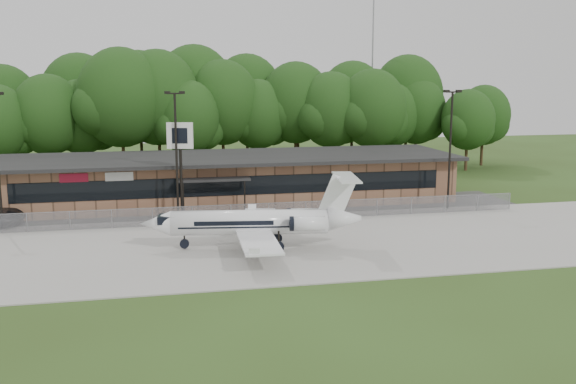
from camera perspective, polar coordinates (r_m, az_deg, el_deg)
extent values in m
plane|color=#2E4217|center=(36.22, -0.51, -7.95)|extent=(160.00, 160.00, 0.00)
cube|color=#9E9B93|center=(43.76, -2.63, -4.71)|extent=(64.00, 18.00, 0.08)
cube|color=#383835|center=(54.83, -4.62, -1.69)|extent=(50.00, 9.00, 0.06)
cube|color=#8E6347|center=(58.87, -5.23, 1.07)|extent=(40.00, 10.00, 4.00)
cube|color=black|center=(53.90, -4.58, 0.56)|extent=(36.00, 0.08, 1.60)
cube|color=black|center=(58.08, -5.20, 3.09)|extent=(41.00, 11.50, 0.30)
cube|color=black|center=(53.00, -6.65, 1.12)|extent=(6.00, 1.60, 0.20)
cube|color=#A5142D|center=(53.60, -18.51, 1.20)|extent=(2.20, 0.06, 0.70)
cube|color=silver|center=(53.32, -14.77, 1.34)|extent=(2.20, 0.06, 0.70)
cube|color=gray|center=(50.32, -3.96, -1.92)|extent=(46.00, 0.03, 1.50)
cube|color=gray|center=(50.17, -3.97, -1.08)|extent=(46.00, 0.04, 0.04)
cylinder|color=gray|center=(86.70, 7.50, 10.89)|extent=(0.20, 0.20, 25.00)
cube|color=black|center=(51.33, -24.21, 8.01)|extent=(0.45, 0.30, 0.22)
cylinder|color=black|center=(50.65, -9.87, 2.91)|extent=(0.18, 0.18, 10.00)
cube|color=black|center=(50.27, -10.05, 8.63)|extent=(1.20, 0.12, 0.12)
cube|color=black|center=(50.25, -10.69, 8.69)|extent=(0.45, 0.30, 0.22)
cube|color=black|center=(50.30, -9.42, 8.73)|extent=(0.45, 0.30, 0.22)
cylinder|color=black|center=(56.41, 14.20, 3.48)|extent=(0.18, 0.18, 10.00)
cube|color=black|center=(56.08, 14.43, 8.61)|extent=(1.20, 0.12, 0.12)
cube|color=black|center=(55.83, 13.92, 8.70)|extent=(0.45, 0.30, 0.22)
cube|color=black|center=(56.32, 14.94, 8.66)|extent=(0.45, 0.30, 0.22)
cylinder|color=white|center=(42.46, -3.41, -2.80)|extent=(10.43, 3.14, 1.65)
cone|color=white|center=(42.89, -11.71, -2.87)|extent=(2.28, 1.93, 1.65)
cone|color=white|center=(42.91, 5.01, -2.47)|extent=(2.48, 1.96, 1.65)
cube|color=white|center=(39.28, -2.62, -4.56)|extent=(3.15, 6.44, 0.12)
cube|color=white|center=(45.88, -2.79, -2.41)|extent=(3.15, 6.44, 0.12)
cylinder|color=white|center=(41.35, 1.74, -2.92)|extent=(2.38, 1.25, 0.93)
cylinder|color=white|center=(43.85, 1.43, -2.16)|extent=(2.38, 1.25, 0.93)
cube|color=white|center=(42.53, 4.36, -0.52)|extent=(2.52, 0.51, 3.10)
cube|color=white|center=(42.40, 5.21, 1.20)|extent=(2.02, 4.88, 0.10)
cube|color=black|center=(42.73, -10.76, -2.49)|extent=(1.20, 1.37, 0.51)
cube|color=black|center=(42.84, -0.91, -4.58)|extent=(1.18, 2.57, 0.72)
cylinder|color=black|center=(43.00, -9.18, -4.66)|extent=(0.70, 0.70, 0.23)
cylinder|color=black|center=(51.13, -9.48, 1.54)|extent=(0.27, 0.27, 7.44)
cube|color=silver|center=(50.77, -9.58, 4.97)|extent=(2.05, 0.69, 2.05)
cube|color=black|center=(50.65, -9.61, 4.95)|extent=(1.19, 0.31, 1.21)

